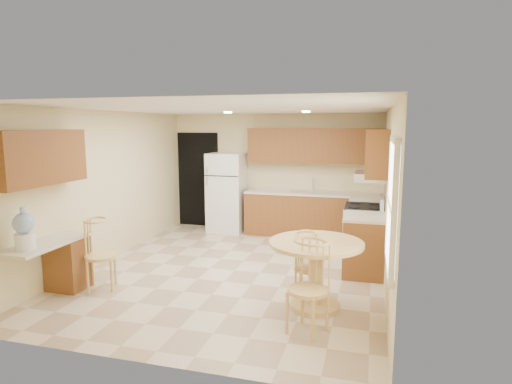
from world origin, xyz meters
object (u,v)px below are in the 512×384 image
(dining_table, at_px, (316,265))
(chair_table_b, at_px, (307,281))
(refrigerator, at_px, (227,193))
(stove, at_px, (364,232))
(chair_desk, at_px, (96,249))
(chair_table_a, at_px, (308,262))
(water_crock, at_px, (24,230))

(dining_table, height_order, chair_table_b, chair_table_b)
(refrigerator, xyz_separation_m, stove, (2.88, -1.22, -0.37))
(chair_desk, bearing_deg, chair_table_a, 73.43)
(dining_table, height_order, water_crock, water_crock)
(chair_desk, bearing_deg, stove, 100.94)
(dining_table, distance_m, water_crock, 3.56)
(stove, bearing_deg, water_crock, -140.75)
(refrigerator, xyz_separation_m, water_crock, (-1.05, -4.43, 0.17))
(dining_table, height_order, chair_table_a, chair_table_a)
(chair_desk, distance_m, water_crock, 0.95)
(chair_table_a, bearing_deg, chair_desk, -78.96)
(dining_table, relative_size, chair_table_a, 1.31)
(refrigerator, relative_size, dining_table, 1.45)
(chair_table_a, relative_size, water_crock, 1.69)
(chair_table_a, distance_m, chair_desk, 2.86)
(refrigerator, distance_m, dining_table, 4.20)
(refrigerator, height_order, chair_desk, refrigerator)
(dining_table, distance_m, chair_desk, 2.96)
(dining_table, xyz_separation_m, chair_desk, (-2.95, -0.23, 0.04))
(water_crock, bearing_deg, refrigerator, 76.66)
(refrigerator, relative_size, chair_table_a, 1.90)
(stove, height_order, water_crock, water_crock)
(stove, distance_m, water_crock, 5.10)
(chair_table_b, height_order, water_crock, water_crock)
(stove, height_order, dining_table, stove)
(stove, bearing_deg, dining_table, -103.16)
(water_crock, bearing_deg, dining_table, 15.79)
(chair_table_b, bearing_deg, chair_desk, 11.71)
(chair_table_b, bearing_deg, refrigerator, -39.16)
(stove, relative_size, chair_table_b, 1.07)
(dining_table, xyz_separation_m, water_crock, (-3.40, -0.96, 0.45))
(refrigerator, height_order, chair_table_a, refrigerator)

